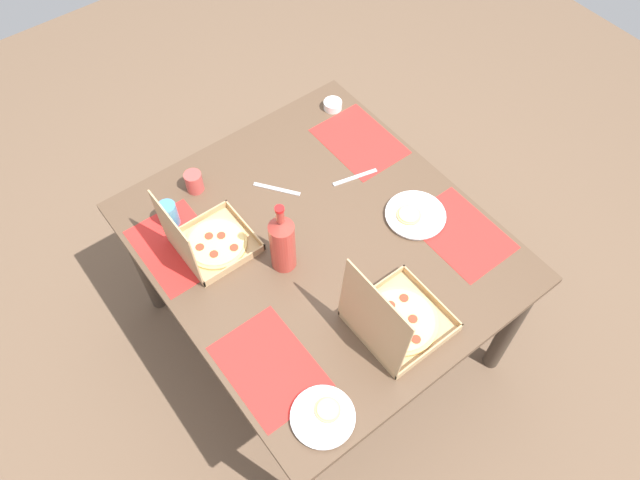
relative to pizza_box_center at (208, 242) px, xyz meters
name	(u,v)px	position (x,y,z in m)	size (l,w,h in m)	color
ground_plane	(320,331)	(-0.21, -0.34, -0.80)	(6.00, 6.00, 0.00)	brown
dining_table	(320,255)	(-0.21, -0.34, -0.15)	(1.31, 1.17, 0.75)	#3F3328
placemat_near_left	(460,233)	(-0.51, -0.78, -0.05)	(0.36, 0.26, 0.00)	red
placemat_near_right	(359,141)	(0.08, -0.78, -0.05)	(0.36, 0.26, 0.00)	red
placemat_far_left	(269,367)	(-0.51, 0.09, -0.05)	(0.36, 0.26, 0.00)	red
placemat_far_right	(177,247)	(0.08, 0.09, -0.05)	(0.36, 0.26, 0.00)	red
pizza_box_center	(208,242)	(0.00, 0.00, 0.00)	(0.26, 0.27, 0.30)	tan
pizza_box_edge_far	(394,320)	(-0.64, -0.32, 0.00)	(0.30, 0.30, 0.33)	tan
plate_near_left	(323,416)	(-0.75, 0.05, -0.04)	(0.20, 0.20, 0.03)	white
plate_far_left	(415,215)	(-0.35, -0.69, -0.04)	(0.23, 0.23, 0.03)	white
soda_bottle	(282,241)	(-0.21, -0.18, 0.09)	(0.09, 0.09, 0.32)	#B2382D
cup_clear_left	(194,182)	(0.28, -0.11, 0.00)	(0.07, 0.07, 0.09)	#BF4742
cup_red	(169,214)	(0.19, 0.05, 0.01)	(0.07, 0.07, 0.10)	teal
condiment_bowl	(333,105)	(0.30, -0.81, -0.03)	(0.08, 0.08, 0.04)	white
fork_by_far_right	(355,177)	(-0.06, -0.64, -0.04)	(0.19, 0.02, 0.01)	#B7B7BC
fork_by_near_left	(277,189)	(0.08, -0.36, -0.04)	(0.19, 0.02, 0.01)	#B7B7BC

